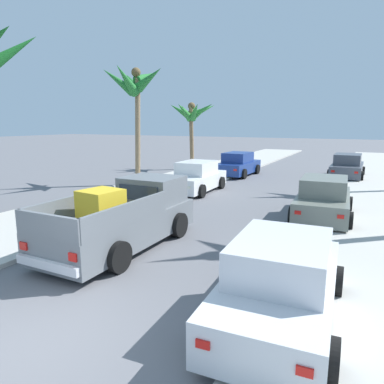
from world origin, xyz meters
TOP-DOWN VIEW (x-y plane):
  - ground_plane at (0.00, 0.00)m, footprint 160.00×160.00m
  - sidewalk_left at (-5.37, 12.00)m, footprint 4.61×60.00m
  - curb_left at (-4.46, 12.00)m, footprint 0.16×60.00m
  - curb_right at (4.46, 12.00)m, footprint 0.16×60.00m
  - pickup_truck at (-1.42, 4.47)m, footprint 2.23×5.22m
  - car_left_near at (3.23, 10.09)m, footprint 2.21×4.34m
  - car_right_near at (-3.22, 18.96)m, footprint 2.12×4.30m
  - car_left_mid at (3.37, 21.02)m, footprint 2.04×4.27m
  - car_right_mid at (3.43, 2.54)m, footprint 2.20×4.33m
  - car_left_far at (-3.22, 12.64)m, footprint 2.11×4.30m
  - palm_tree_left_mid at (-7.15, 12.92)m, footprint 3.65×3.69m
  - palm_tree_right_mid at (-7.41, 20.48)m, footprint 3.70×3.59m

SIDE VIEW (x-z plane):
  - ground_plane at x=0.00m, z-range 0.00..0.00m
  - curb_left at x=-4.46m, z-range 0.00..0.10m
  - curb_right at x=4.46m, z-range 0.00..0.10m
  - sidewalk_left at x=-5.37m, z-range 0.00..0.12m
  - car_left_near at x=3.23m, z-range -0.06..1.48m
  - car_right_near at x=-3.22m, z-range -0.06..1.48m
  - car_left_mid at x=3.37m, z-range -0.06..1.48m
  - car_right_mid at x=3.43m, z-range -0.06..1.48m
  - car_left_far at x=-3.22m, z-range -0.06..1.48m
  - pickup_truck at x=-1.42m, z-range -0.09..1.71m
  - palm_tree_right_mid at x=-7.41m, z-range 1.64..6.69m
  - palm_tree_left_mid at x=-7.15m, z-range 2.15..8.66m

